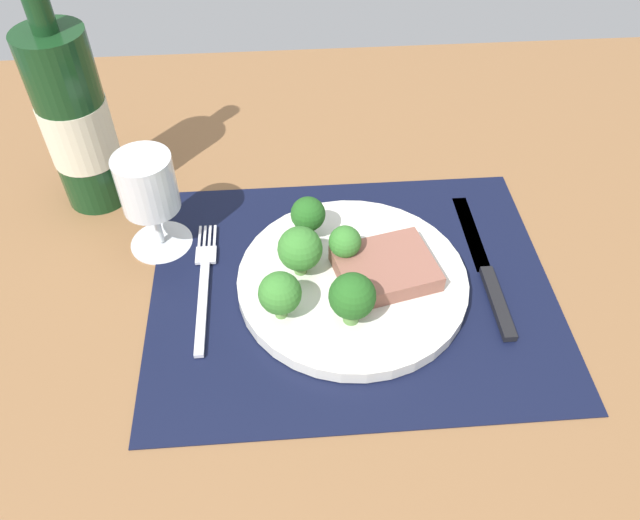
{
  "coord_description": "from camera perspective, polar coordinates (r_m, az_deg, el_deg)",
  "views": [
    {
      "loc": [
        -7.03,
        -45.29,
        52.65
      ],
      "look_at": [
        -3.4,
        2.74,
        1.9
      ],
      "focal_mm": 34.76,
      "sensor_mm": 36.0,
      "label": 1
    }
  ],
  "objects": [
    {
      "name": "wine_bottle",
      "position": [
        0.79,
        -21.55,
        11.83
      ],
      "size": [
        8.03,
        8.03,
        30.75
      ],
      "color": "#143819",
      "rests_on": "ground_plane"
    },
    {
      "name": "broccoli_front_edge",
      "position": [
        0.62,
        2.99,
        -3.41
      ],
      "size": [
        4.81,
        4.81,
        6.17
      ],
      "color": "#5B8942",
      "rests_on": "plate"
    },
    {
      "name": "broccoli_center",
      "position": [
        0.68,
        2.31,
        1.6
      ],
      "size": [
        3.61,
        3.61,
        4.97
      ],
      "color": "#6B994C",
      "rests_on": "plate"
    },
    {
      "name": "steak",
      "position": [
        0.68,
        6.0,
        -0.61
      ],
      "size": [
        12.02,
        10.54,
        2.05
      ],
      "primitive_type": "cube",
      "rotation": [
        0.0,
        0.0,
        0.23
      ],
      "color": "#8C5647",
      "rests_on": "plate"
    },
    {
      "name": "fork",
      "position": [
        0.71,
        -10.63,
        -2.11
      ],
      "size": [
        2.4,
        19.2,
        0.5
      ],
      "rotation": [
        0.0,
        0.0,
        0.05
      ],
      "color": "silver",
      "rests_on": "placemat"
    },
    {
      "name": "placemat",
      "position": [
        0.7,
        2.96,
        -2.47
      ],
      "size": [
        44.8,
        35.93,
        0.3
      ],
      "primitive_type": "cube",
      "color": "black",
      "rests_on": "ground_plane"
    },
    {
      "name": "wine_glass",
      "position": [
        0.72,
        -15.53,
        6.24
      ],
      "size": [
        7.35,
        7.35,
        12.61
      ],
      "color": "silver",
      "rests_on": "ground_plane"
    },
    {
      "name": "plate",
      "position": [
        0.69,
        2.99,
        -1.95
      ],
      "size": [
        25.5,
        25.5,
        1.6
      ],
      "primitive_type": "cylinder",
      "color": "silver",
      "rests_on": "placemat"
    },
    {
      "name": "knife",
      "position": [
        0.73,
        15.11,
        -1.15
      ],
      "size": [
        1.8,
        23.0,
        0.8
      ],
      "rotation": [
        0.0,
        0.0,
        0.02
      ],
      "color": "black",
      "rests_on": "placemat"
    },
    {
      "name": "broccoli_back_left",
      "position": [
        0.62,
        -3.71,
        -3.11
      ],
      "size": [
        4.45,
        4.45,
        5.68
      ],
      "color": "#5B8942",
      "rests_on": "plate"
    },
    {
      "name": "broccoli_near_fork",
      "position": [
        0.66,
        -1.86,
        1.0
      ],
      "size": [
        4.89,
        4.89,
        5.99
      ],
      "color": "#5B8942",
      "rests_on": "plate"
    },
    {
      "name": "broccoli_near_steak",
      "position": [
        0.7,
        -1.11,
        4.17
      ],
      "size": [
        3.99,
        3.99,
        5.54
      ],
      "color": "#5B8942",
      "rests_on": "plate"
    },
    {
      "name": "ground_plane",
      "position": [
        0.71,
        2.91,
        -3.35
      ],
      "size": [
        140.0,
        110.0,
        3.0
      ],
      "primitive_type": "cube",
      "color": "brown"
    }
  ]
}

